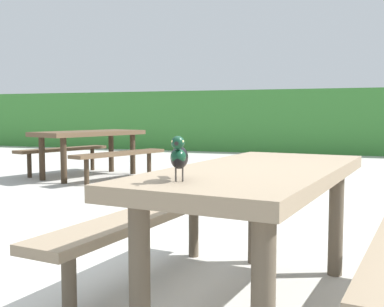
# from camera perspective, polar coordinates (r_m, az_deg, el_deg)

# --- Properties ---
(ground_plane) EXTENTS (60.00, 60.00, 0.00)m
(ground_plane) POSITION_cam_1_polar(r_m,az_deg,el_deg) (2.70, 3.91, -17.21)
(ground_plane) COLOR #B7B5AD
(hedge_wall) EXTENTS (28.00, 1.33, 1.64)m
(hedge_wall) POSITION_cam_1_polar(r_m,az_deg,el_deg) (12.86, 16.64, 3.72)
(hedge_wall) COLOR #387A33
(hedge_wall) RESTS_ON ground
(picnic_table_foreground) EXTENTS (1.89, 1.92, 0.74)m
(picnic_table_foreground) POSITION_cam_1_polar(r_m,az_deg,el_deg) (2.47, 7.98, -5.84)
(picnic_table_foreground) COLOR #84725B
(picnic_table_foreground) RESTS_ON ground
(bird_grackle) EXTENTS (0.12, 0.28, 0.18)m
(bird_grackle) POSITION_cam_1_polar(r_m,az_deg,el_deg) (1.88, -1.56, -0.30)
(bird_grackle) COLOR black
(bird_grackle) RESTS_ON picnic_table_foreground
(picnic_table_mid_left) EXTENTS (2.14, 2.15, 0.74)m
(picnic_table_mid_left) POSITION_cam_1_polar(r_m,az_deg,el_deg) (7.75, -12.24, 1.30)
(picnic_table_mid_left) COLOR brown
(picnic_table_mid_left) RESTS_ON ground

